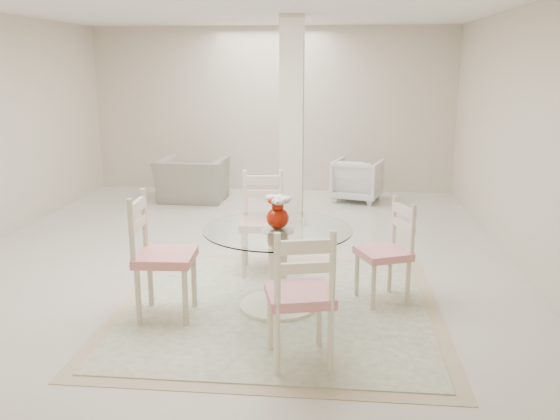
# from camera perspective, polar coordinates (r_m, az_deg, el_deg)

# --- Properties ---
(ground) EXTENTS (7.00, 7.00, 0.00)m
(ground) POSITION_cam_1_polar(r_m,az_deg,el_deg) (6.83, -3.98, -4.06)
(ground) COLOR beige
(ground) RESTS_ON ground
(room_shell) EXTENTS (6.02, 7.02, 2.71)m
(room_shell) POSITION_cam_1_polar(r_m,az_deg,el_deg) (6.50, -4.26, 11.70)
(room_shell) COLOR beige
(room_shell) RESTS_ON ground
(column) EXTENTS (0.30, 0.30, 2.70)m
(column) POSITION_cam_1_polar(r_m,az_deg,el_deg) (7.76, 1.14, 8.35)
(column) COLOR beige
(column) RESTS_ON ground
(area_rug) EXTENTS (2.83, 2.83, 0.02)m
(area_rug) POSITION_cam_1_polar(r_m,az_deg,el_deg) (5.29, -0.22, -9.41)
(area_rug) COLOR tan
(area_rug) RESTS_ON ground
(dining_table) EXTENTS (1.27, 1.27, 0.73)m
(dining_table) POSITION_cam_1_polar(r_m,az_deg,el_deg) (5.16, -0.22, -5.67)
(dining_table) COLOR beige
(dining_table) RESTS_ON ground
(red_vase) EXTENTS (0.22, 0.21, 0.30)m
(red_vase) POSITION_cam_1_polar(r_m,az_deg,el_deg) (5.01, -0.19, -0.14)
(red_vase) COLOR #AA1705
(red_vase) RESTS_ON dining_table
(dining_chair_east) EXTENTS (0.54, 0.54, 1.03)m
(dining_chair_east) POSITION_cam_1_polar(r_m,az_deg,el_deg) (5.36, 10.56, -3.25)
(dining_chair_east) COLOR beige
(dining_chair_east) RESTS_ON ground
(dining_chair_north) EXTENTS (0.50, 0.50, 1.14)m
(dining_chair_north) POSITION_cam_1_polar(r_m,az_deg,el_deg) (6.06, -1.66, -0.44)
(dining_chair_north) COLOR #F1E2C6
(dining_chair_north) RESTS_ON ground
(dining_chair_west) EXTENTS (0.50, 0.50, 1.18)m
(dining_chair_west) POSITION_cam_1_polar(r_m,az_deg,el_deg) (5.04, -11.85, -3.48)
(dining_chair_west) COLOR beige
(dining_chair_west) RESTS_ON ground
(dining_chair_south) EXTENTS (0.55, 0.55, 1.14)m
(dining_chair_south) POSITION_cam_1_polar(r_m,az_deg,el_deg) (4.13, 2.06, -7.42)
(dining_chair_south) COLOR #F1EAC6
(dining_chair_south) RESTS_ON ground
(recliner_taupe) EXTENTS (1.07, 0.94, 0.67)m
(recliner_taupe) POSITION_cam_1_polar(r_m,az_deg,el_deg) (9.38, -8.43, 2.92)
(recliner_taupe) COLOR gray
(recliner_taupe) RESTS_ON ground
(armchair_white) EXTENTS (0.87, 0.89, 0.66)m
(armchair_white) POSITION_cam_1_polar(r_m,az_deg,el_deg) (9.38, 7.47, 2.89)
(armchair_white) COLOR white
(armchair_white) RESTS_ON ground
(side_table) EXTENTS (0.45, 0.45, 0.47)m
(side_table) POSITION_cam_1_polar(r_m,az_deg,el_deg) (9.23, -6.90, 2.03)
(side_table) COLOR tan
(side_table) RESTS_ON ground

